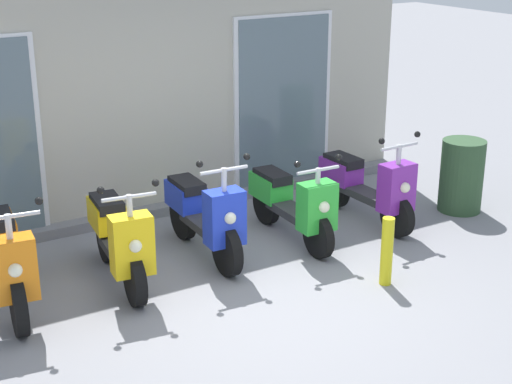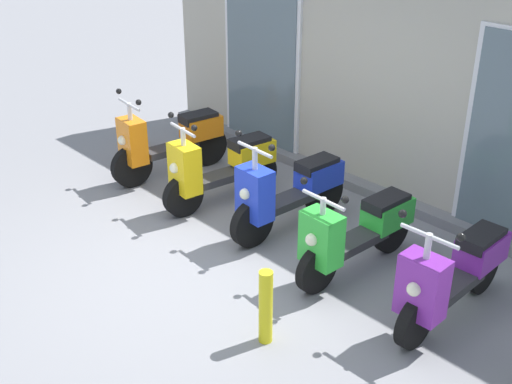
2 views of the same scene
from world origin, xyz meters
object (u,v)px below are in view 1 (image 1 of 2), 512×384
Objects in this scene: scooter_orange at (7,259)px; scooter_purple at (366,185)px; scooter_blue at (204,215)px; scooter_green at (291,202)px; curb_bollard at (387,251)px; trash_bin at (462,176)px; scooter_yellow at (119,238)px.

scooter_orange is 4.18m from scooter_purple.
scooter_blue reaches higher than scooter_purple.
scooter_green reaches higher than curb_bollard.
trash_bin is at bearing -6.87° from scooter_blue.
scooter_purple reaches higher than scooter_green.
scooter_yellow is at bearing -172.52° from scooter_blue.
scooter_purple is 1.68m from curb_bollard.
scooter_yellow reaches higher than scooter_green.
scooter_purple is 1.81× the size of trash_bin.
scooter_purple is at bearing 166.07° from trash_bin.
scooter_yellow is 1.01m from scooter_blue.
scooter_yellow is 2.26× the size of curb_bollard.
scooter_yellow is at bearing -179.33° from scooter_purple.
scooter_yellow is 3.11m from scooter_purple.
curb_bollard is 0.78× the size of trash_bin.
scooter_blue reaches higher than scooter_green.
trash_bin is at bearing -7.38° from scooter_green.
curb_bollard is at bearing -51.37° from scooter_blue.
scooter_purple reaches higher than trash_bin.
scooter_orange is 1.04× the size of scooter_purple.
curb_bollard is (3.29, -1.43, -0.13)m from scooter_orange.
scooter_purple is at bearing -0.06° from scooter_orange.
scooter_green is at bearing -0.24° from scooter_orange.
scooter_blue is 2.11m from scooter_purple.
curb_bollard is at bearing -152.11° from trash_bin.
trash_bin is (1.24, -0.31, -0.01)m from scooter_purple.
scooter_green is (1.04, -0.10, -0.02)m from scooter_blue.
scooter_orange is 1.89× the size of trash_bin.
scooter_yellow is at bearing -179.23° from scooter_green.
scooter_blue is 2.33× the size of curb_bollard.
scooter_blue is at bearing 128.63° from curb_bollard.
scooter_blue is 1.02× the size of scooter_green.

